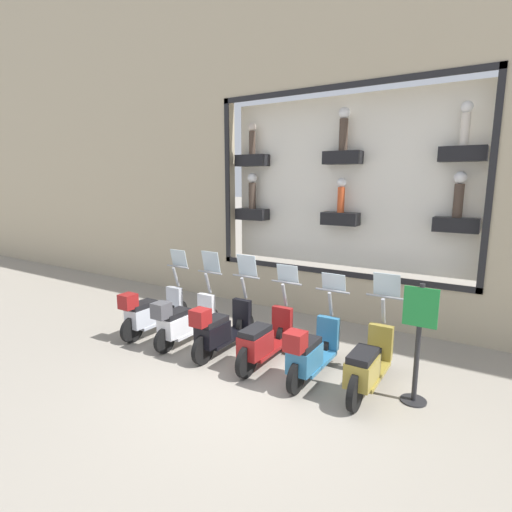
{
  "coord_description": "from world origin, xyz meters",
  "views": [
    {
      "loc": [
        -4.84,
        -3.15,
        3.09
      ],
      "look_at": [
        2.08,
        1.19,
        1.54
      ],
      "focal_mm": 28.0,
      "sensor_mm": 36.0,
      "label": 1
    }
  ],
  "objects_px": {
    "scooter_olive_0": "(368,364)",
    "shop_sign_post": "(418,340)",
    "scooter_teal_1": "(310,352)",
    "scooter_white_4": "(183,320)",
    "scooter_red_2": "(264,340)",
    "scooter_black_3": "(220,328)",
    "scooter_silver_5": "(150,312)"
  },
  "relations": [
    {
      "from": "scooter_teal_1",
      "to": "scooter_white_4",
      "type": "relative_size",
      "value": 1.0
    },
    {
      "from": "shop_sign_post",
      "to": "scooter_black_3",
      "type": "bearing_deg",
      "value": 92.91
    },
    {
      "from": "scooter_olive_0",
      "to": "scooter_black_3",
      "type": "bearing_deg",
      "value": 91.31
    },
    {
      "from": "scooter_teal_1",
      "to": "scooter_black_3",
      "type": "distance_m",
      "value": 1.77
    },
    {
      "from": "scooter_red_2",
      "to": "scooter_black_3",
      "type": "distance_m",
      "value": 0.89
    },
    {
      "from": "scooter_white_4",
      "to": "shop_sign_post",
      "type": "distance_m",
      "value": 4.21
    },
    {
      "from": "scooter_white_4",
      "to": "scooter_red_2",
      "type": "bearing_deg",
      "value": -87.85
    },
    {
      "from": "scooter_black_3",
      "to": "scooter_teal_1",
      "type": "bearing_deg",
      "value": -90.35
    },
    {
      "from": "scooter_red_2",
      "to": "scooter_white_4",
      "type": "bearing_deg",
      "value": 92.15
    },
    {
      "from": "scooter_red_2",
      "to": "scooter_white_4",
      "type": "height_order",
      "value": "scooter_white_4"
    },
    {
      "from": "scooter_red_2",
      "to": "scooter_silver_5",
      "type": "distance_m",
      "value": 2.66
    },
    {
      "from": "scooter_silver_5",
      "to": "scooter_olive_0",
      "type": "bearing_deg",
      "value": -89.16
    },
    {
      "from": "scooter_red_2",
      "to": "shop_sign_post",
      "type": "xyz_separation_m",
      "value": [
        0.11,
        -2.41,
        0.5
      ]
    },
    {
      "from": "scooter_teal_1",
      "to": "scooter_silver_5",
      "type": "distance_m",
      "value": 3.54
    },
    {
      "from": "scooter_white_4",
      "to": "shop_sign_post",
      "type": "bearing_deg",
      "value": -87.58
    },
    {
      "from": "scooter_teal_1",
      "to": "scooter_black_3",
      "type": "height_order",
      "value": "scooter_black_3"
    },
    {
      "from": "scooter_olive_0",
      "to": "scooter_black_3",
      "type": "relative_size",
      "value": 1.0
    },
    {
      "from": "scooter_teal_1",
      "to": "scooter_red_2",
      "type": "distance_m",
      "value": 0.89
    },
    {
      "from": "scooter_teal_1",
      "to": "scooter_white_4",
      "type": "xyz_separation_m",
      "value": [
        0.0,
        2.66,
        0.0
      ]
    },
    {
      "from": "scooter_red_2",
      "to": "shop_sign_post",
      "type": "bearing_deg",
      "value": -87.38
    },
    {
      "from": "scooter_teal_1",
      "to": "shop_sign_post",
      "type": "distance_m",
      "value": 1.6
    },
    {
      "from": "scooter_olive_0",
      "to": "scooter_silver_5",
      "type": "height_order",
      "value": "scooter_olive_0"
    },
    {
      "from": "scooter_olive_0",
      "to": "scooter_white_4",
      "type": "distance_m",
      "value": 3.54
    },
    {
      "from": "scooter_black_3",
      "to": "scooter_silver_5",
      "type": "height_order",
      "value": "scooter_black_3"
    },
    {
      "from": "scooter_olive_0",
      "to": "scooter_teal_1",
      "type": "xyz_separation_m",
      "value": [
        -0.07,
        0.89,
        0.02
      ]
    },
    {
      "from": "scooter_red_2",
      "to": "scooter_black_3",
      "type": "height_order",
      "value": "scooter_black_3"
    },
    {
      "from": "scooter_silver_5",
      "to": "shop_sign_post",
      "type": "height_order",
      "value": "shop_sign_post"
    },
    {
      "from": "scooter_white_4",
      "to": "scooter_teal_1",
      "type": "bearing_deg",
      "value": -90.04
    },
    {
      "from": "scooter_olive_0",
      "to": "shop_sign_post",
      "type": "bearing_deg",
      "value": -80.49
    },
    {
      "from": "scooter_black_3",
      "to": "scooter_silver_5",
      "type": "bearing_deg",
      "value": 90.14
    },
    {
      "from": "scooter_olive_0",
      "to": "shop_sign_post",
      "type": "relative_size",
      "value": 1.05
    },
    {
      "from": "scooter_black_3",
      "to": "scooter_red_2",
      "type": "bearing_deg",
      "value": -86.28
    }
  ]
}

